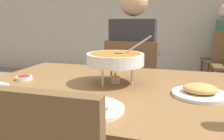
% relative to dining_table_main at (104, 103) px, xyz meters
% --- Properties ---
extents(dining_table_main, '(1.32, 0.98, 0.73)m').
position_rel_dining_table_main_xyz_m(dining_table_main, '(0.00, 0.00, 0.00)').
color(dining_table_main, brown).
rests_on(dining_table_main, ground_plane).
extents(chair_diner_main, '(0.44, 0.44, 0.90)m').
position_rel_dining_table_main_xyz_m(chair_diner_main, '(-0.00, 0.78, -0.13)').
color(chair_diner_main, brown).
rests_on(chair_diner_main, ground_plane).
extents(diner_main, '(0.40, 0.45, 1.31)m').
position_rel_dining_table_main_xyz_m(diner_main, '(0.00, 0.81, 0.11)').
color(diner_main, '#2D2D38').
rests_on(diner_main, ground_plane).
extents(curry_bowl, '(0.33, 0.30, 0.26)m').
position_rel_dining_table_main_xyz_m(curry_bowl, '(0.04, 0.06, 0.22)').
color(curry_bowl, silver).
rests_on(curry_bowl, dining_table_main).
extents(rice_plate, '(0.24, 0.24, 0.06)m').
position_rel_dining_table_main_xyz_m(rice_plate, '(0.06, -0.33, 0.12)').
color(rice_plate, white).
rests_on(rice_plate, dining_table_main).
extents(appetizer_plate, '(0.24, 0.24, 0.06)m').
position_rel_dining_table_main_xyz_m(appetizer_plate, '(0.46, -0.04, 0.12)').
color(appetizer_plate, white).
rests_on(appetizer_plate, dining_table_main).
extents(sauce_dish, '(0.09, 0.09, 0.02)m').
position_rel_dining_table_main_xyz_m(sauce_dish, '(-0.47, -0.02, 0.11)').
color(sauce_dish, white).
rests_on(sauce_dish, dining_table_main).
extents(chair_bg_left, '(0.49, 0.49, 0.90)m').
position_rel_dining_table_main_xyz_m(chair_bg_left, '(1.06, 2.82, -0.13)').
color(chair_bg_left, brown).
rests_on(chair_bg_left, ground_plane).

